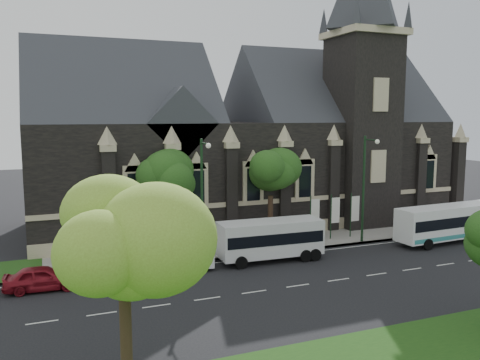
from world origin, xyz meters
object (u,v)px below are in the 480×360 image
banner_flag_center (334,213)px  tour_coach (452,222)px  tree_walk_left (166,180)px  street_lamp_near (365,183)px  street_lamp_mid (203,193)px  shuttle_bus (271,238)px  sedan (141,264)px  tree_walk_right (272,173)px  car_far_red (42,278)px  box_trailer (200,259)px  banner_flag_right (354,211)px  tree_park_near (128,234)px  banner_flag_left (313,215)px

banner_flag_center → tour_coach: 9.94m
tree_walk_left → street_lamp_near: (15.80, -3.61, -0.62)m
street_lamp_mid → shuttle_bus: size_ratio=1.15×
tree_walk_left → sedan: 7.70m
tree_walk_right → car_far_red: (-18.16, -5.60, -5.05)m
street_lamp_mid → box_trailer: street_lamp_mid is taller
tree_walk_left → banner_flag_right: size_ratio=1.91×
tree_walk_right → street_lamp_mid: (-7.21, -3.62, -0.71)m
banner_flag_center → banner_flag_right: (2.00, 0.00, 0.00)m
tree_park_near → banner_flag_right: 28.61m
tree_walk_left → box_trailer: bearing=-79.5°
sedan → tree_walk_right: bearing=-65.4°
box_trailer → banner_flag_left: bearing=21.7°
tree_park_near → banner_flag_right: size_ratio=2.14×
street_lamp_near → shuttle_bus: bearing=-170.9°
banner_flag_right → shuttle_bus: size_ratio=0.51×
shuttle_bus → tree_park_near: bearing=-128.8°
banner_flag_right → shuttle_bus: 10.18m
banner_flag_center → banner_flag_left: bearing=180.0°
tree_walk_right → box_trailer: 10.89m
banner_flag_right → box_trailer: bearing=-166.3°
tree_walk_left → tour_coach: 24.15m
banner_flag_right → box_trailer: (-15.09, -3.67, -1.61)m
shuttle_bus → box_trailer: bearing=-175.0°
banner_flag_center → car_far_red: size_ratio=0.89×
box_trailer → banner_flag_right: bearing=17.0°
banner_flag_center → shuttle_bus: 8.32m
tree_park_near → tree_walk_right: 24.58m
banner_flag_center → box_trailer: banner_flag_center is taller
tree_park_near → shuttle_bus: size_ratio=1.10×
tree_walk_right → shuttle_bus: (-2.49, -5.11, -4.10)m
tour_coach → banner_flag_left: bearing=156.1°
banner_flag_left → car_far_red: bearing=-169.6°
banner_flag_right → box_trailer: size_ratio=1.54×
tree_park_near → car_far_red: bearing=102.9°
street_lamp_near → box_trailer: (-14.80, -1.76, -4.34)m
tree_park_near → tour_coach: tree_park_near is taller
tree_walk_right → sedan: 13.97m
banner_flag_right → sedan: 19.44m
tree_walk_right → street_lamp_near: 7.72m
tree_walk_left → banner_flag_right: bearing=-6.0°
box_trailer → shuttle_bus: bearing=6.2°
banner_flag_center → banner_flag_right: bearing=0.0°
tree_walk_right → shuttle_bus: tree_walk_right is taller
shuttle_bus → tour_coach: bearing=-0.5°
tree_walk_left → box_trailer: tree_walk_left is taller
tree_park_near → shuttle_bus: bearing=49.0°
street_lamp_mid → sedan: street_lamp_mid is taller
tree_park_near → sedan: 15.76m
tree_walk_left → car_far_red: bearing=-148.6°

